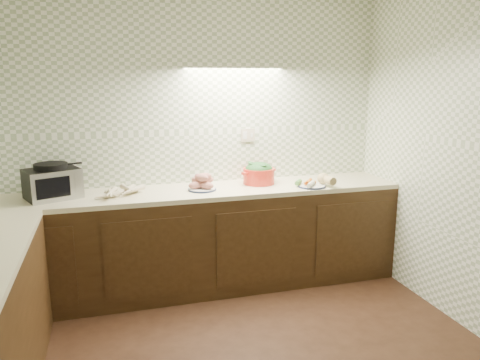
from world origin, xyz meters
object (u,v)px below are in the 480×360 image
object	(u,v)px
parsnip_pile	(124,192)
onion_bowl	(200,182)
toaster_oven	(52,182)
sweet_potato_plate	(202,183)
dutch_oven	(259,173)
veg_plate	(317,182)

from	to	relation	value
parsnip_pile	onion_bowl	distance (m)	0.68
toaster_oven	onion_bowl	xyz separation A→B (m)	(1.21, 0.08, -0.09)
onion_bowl	sweet_potato_plate	bearing A→B (deg)	-92.98
parsnip_pile	dutch_oven	size ratio (longest dim) A/B	1.30
dutch_oven	onion_bowl	bearing A→B (deg)	155.89
parsnip_pile	veg_plate	world-z (taller)	veg_plate
parsnip_pile	veg_plate	size ratio (longest dim) A/B	1.45
sweet_potato_plate	dutch_oven	size ratio (longest dim) A/B	0.68
dutch_oven	veg_plate	bearing A→B (deg)	-47.94
toaster_oven	dutch_oven	bearing A→B (deg)	-20.76
parsnip_pile	veg_plate	bearing A→B (deg)	-3.78
toaster_oven	dutch_oven	size ratio (longest dim) A/B	1.32
toaster_oven	sweet_potato_plate	size ratio (longest dim) A/B	1.93
dutch_oven	toaster_oven	bearing A→B (deg)	161.27
parsnip_pile	sweet_potato_plate	bearing A→B (deg)	3.05
onion_bowl	veg_plate	size ratio (longest dim) A/B	0.46
veg_plate	onion_bowl	bearing A→B (deg)	164.19
sweet_potato_plate	veg_plate	world-z (taller)	sweet_potato_plate
onion_bowl	parsnip_pile	bearing A→B (deg)	-165.31
parsnip_pile	onion_bowl	world-z (taller)	onion_bowl
toaster_oven	sweet_potato_plate	world-z (taller)	toaster_oven
sweet_potato_plate	veg_plate	xyz separation A→B (m)	(1.00, -0.14, -0.02)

